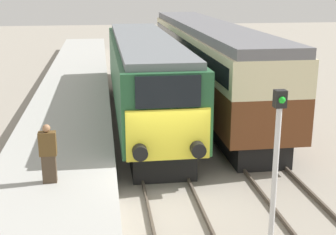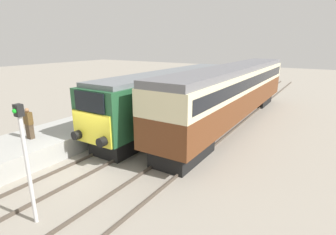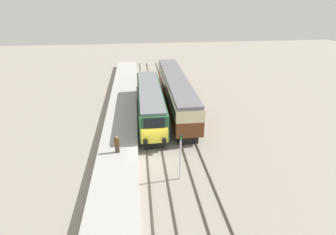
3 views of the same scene
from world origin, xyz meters
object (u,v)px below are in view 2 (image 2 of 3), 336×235
(person_on_platform, at_px, (29,124))
(signal_post, at_px, (26,156))
(passenger_carriage, at_px, (234,89))
(locomotive, at_px, (172,96))

(person_on_platform, xyz_separation_m, signal_post, (5.01, -2.97, 0.59))
(signal_post, bearing_deg, person_on_platform, 149.30)
(person_on_platform, height_order, signal_post, signal_post)
(passenger_carriage, height_order, signal_post, passenger_carriage)
(person_on_platform, bearing_deg, locomotive, 68.42)
(person_on_platform, relative_size, signal_post, 0.40)
(locomotive, relative_size, person_on_platform, 9.42)
(passenger_carriage, relative_size, signal_post, 4.80)
(locomotive, height_order, person_on_platform, locomotive)
(passenger_carriage, xyz_separation_m, person_on_platform, (-6.71, -11.21, -0.75))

